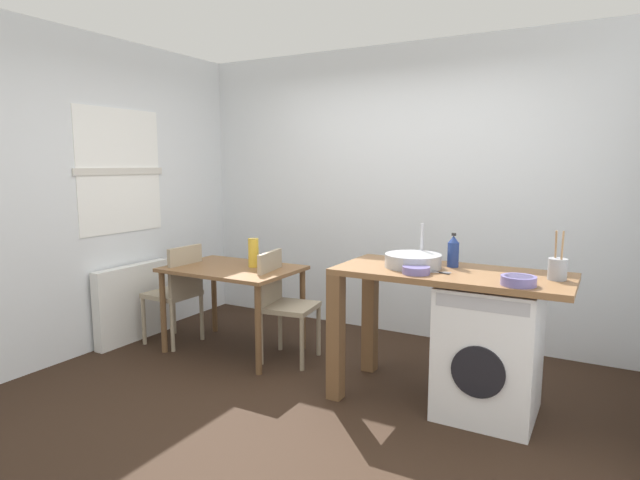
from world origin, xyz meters
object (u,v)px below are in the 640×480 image
Objects in this scene: colander at (519,280)px; chair_person_seat at (178,289)px; washing_machine at (489,350)px; bottle_tall_green at (453,252)px; utensil_crock at (558,268)px; vase at (253,253)px; chair_opposite at (282,299)px; dining_table at (233,278)px; mixing_bowl at (416,270)px.

chair_person_seat is at bearing 175.30° from colander.
washing_machine is 3.68× the size of bottle_tall_green.
vase is at bearing 175.90° from utensil_crock.
chair_opposite is 1.97m from colander.
bottle_tall_green is 0.67m from utensil_crock.
chair_person_seat reaches higher than washing_machine.
dining_table is at bearing -146.31° from vase.
utensil_crock is 1.50× the size of colander.
utensil_crock is at bearing 56.30° from colander.
chair_person_seat is 3.00× the size of utensil_crock.
utensil_crock reaches higher than chair_opposite.
utensil_crock is at bearing -7.96° from bottle_tall_green.
utensil_crock reaches higher than chair_person_seat.
utensil_crock is (0.37, 0.05, 0.56)m from washing_machine.
colander is at bearing -8.23° from dining_table.
dining_table is 1.80m from mixing_bowl.
washing_machine is 2.87× the size of utensil_crock.
utensil_crock is at bearing 17.32° from mixing_bowl.
utensil_crock is (0.80, 0.25, 0.04)m from mixing_bowl.
bottle_tall_green is 0.78× the size of utensil_crock.
washing_machine is at bearing 130.74° from colander.
chair_opposite is 3.86× the size of bottle_tall_green.
bottle_tall_green reaches higher than colander.
bottle_tall_green is at bearing 81.13° from chair_opposite.
dining_table is 1.22× the size of chair_person_seat.
colander is at bearing -123.70° from utensil_crock.
dining_table is 0.28m from vase.
dining_table is at bearing 178.39° from utensil_crock.
washing_machine is at bearing 76.41° from chair_opposite.
chair_person_seat is at bearing -179.43° from utensil_crock.
colander is at bearing -11.29° from vase.
chair_person_seat is 2.34m from mixing_bowl.
bottle_tall_green is 1.74m from vase.
mixing_bowl is at bearing 65.96° from chair_opposite.
chair_person_seat is 0.81m from vase.
utensil_crock is (3.09, 0.03, 0.48)m from chair_person_seat.
vase is (-1.73, 0.08, -0.16)m from bottle_tall_green.
bottle_tall_green reaches higher than mixing_bowl.
washing_machine is at bearing -3.26° from dining_table.
vase reaches higher than chair_opposite.
bottle_tall_green is 0.95× the size of vase.
utensil_crock is (0.66, -0.09, -0.04)m from bottle_tall_green.
dining_table is at bearing 171.77° from colander.
utensil_crock reaches higher than dining_table.
washing_machine is 4.88× the size of mixing_bowl.
chair_opposite is (1.02, 0.14, 0.00)m from chair_person_seat.
bottle_tall_green is (1.88, 0.02, 0.38)m from dining_table.
chair_opposite is 3.65× the size of vase.
mixing_bowl is at bearing -155.52° from washing_machine.
bottle_tall_green reaches higher than vase.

